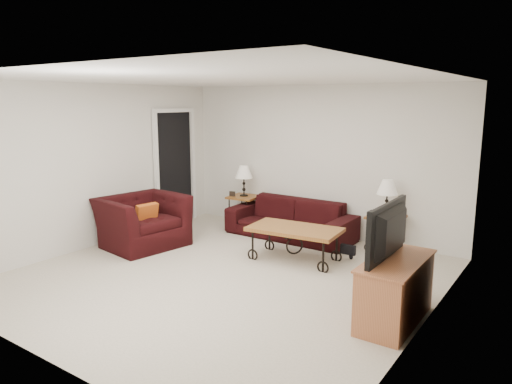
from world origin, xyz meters
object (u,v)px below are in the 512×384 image
at_px(side_table_right, 385,233).
at_px(armchair, 143,221).
at_px(sofa, 290,219).
at_px(lamp_left, 244,181).
at_px(lamp_right, 387,198).
at_px(television, 397,232).
at_px(backpack, 351,245).
at_px(side_table_left, 244,211).
at_px(tv_stand, 395,291).
at_px(coffee_table, 294,244).

relative_size(side_table_right, armchair, 0.45).
height_order(sofa, lamp_left, lamp_left).
height_order(lamp_right, television, television).
height_order(lamp_right, backpack, lamp_right).
distance_m(side_table_left, tv_stand, 4.18).
distance_m(side_table_left, coffee_table, 2.07).
relative_size(sofa, coffee_table, 1.68).
bearing_deg(lamp_left, tv_stand, -32.24).
distance_m(side_table_right, lamp_left, 2.69).
relative_size(side_table_right, lamp_right, 1.00).
height_order(lamp_left, coffee_table, lamp_left).
bearing_deg(sofa, lamp_left, 170.57).
xyz_separation_m(lamp_right, television, (0.88, -2.23, 0.13)).
relative_size(coffee_table, television, 1.28).
bearing_deg(sofa, lamp_right, 6.63).
bearing_deg(side_table_right, television, -68.42).
height_order(sofa, backpack, sofa).
bearing_deg(sofa, tv_stand, -39.90).
distance_m(tv_stand, television, 0.62).
xyz_separation_m(lamp_right, armchair, (-3.20, -1.90, -0.43)).
distance_m(lamp_left, coffee_table, 2.15).
bearing_deg(side_table_left, side_table_right, 0.00).
bearing_deg(tv_stand, sofa, 140.10).
bearing_deg(coffee_table, lamp_right, 51.50).
distance_m(sofa, armchair, 2.38).
bearing_deg(armchair, lamp_right, -50.65).
xyz_separation_m(side_table_right, lamp_right, (0.00, 0.00, 0.55)).
bearing_deg(lamp_left, armchair, -106.79).
bearing_deg(side_table_right, sofa, -173.37).
xyz_separation_m(coffee_table, television, (1.79, -1.08, 0.71)).
relative_size(armchair, backpack, 2.82).
bearing_deg(side_table_right, lamp_left, 180.00).
height_order(side_table_right, tv_stand, tv_stand).
distance_m(side_table_left, television, 4.22).
height_order(sofa, armchair, armchair).
xyz_separation_m(side_table_left, tv_stand, (3.53, -2.23, 0.06)).
height_order(lamp_left, tv_stand, lamp_left).
bearing_deg(side_table_left, lamp_right, 0.00).
height_order(side_table_left, lamp_left, lamp_left).
distance_m(lamp_left, backpack, 2.54).
relative_size(lamp_right, armchair, 0.45).
relative_size(lamp_left, coffee_table, 0.43).
xyz_separation_m(coffee_table, backpack, (0.66, 0.49, -0.02)).
xyz_separation_m(lamp_left, television, (3.51, -2.23, 0.13)).
bearing_deg(side_table_right, lamp_right, 0.00).
distance_m(tv_stand, backpack, 1.95).
xyz_separation_m(side_table_right, backpack, (-0.25, -0.66, -0.06)).
distance_m(side_table_left, side_table_right, 2.63).
height_order(side_table_left, side_table_right, side_table_left).
height_order(side_table_left, coffee_table, side_table_left).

